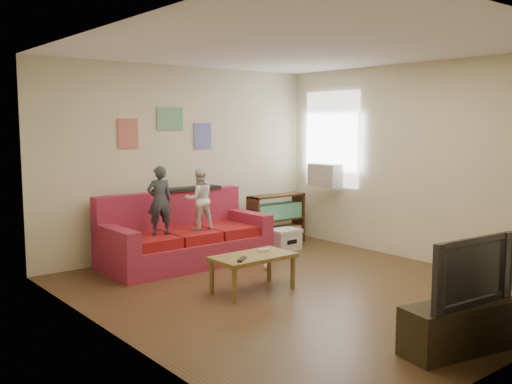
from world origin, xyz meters
TOP-DOWN VIEW (x-y plane):
  - room_shell at (0.00, 0.00)m, footprint 4.52×5.02m
  - sofa at (-0.34, 1.94)m, footprint 2.24×1.03m
  - child_a at (-0.80, 1.76)m, footprint 0.37×0.29m
  - child_b at (-0.20, 1.76)m, footprint 0.46×0.40m
  - coffee_table at (-0.45, 0.31)m, footprint 0.93×0.51m
  - remote at (-0.70, 0.19)m, footprint 0.20×0.17m
  - game_controller at (-0.25, 0.36)m, footprint 0.15×0.08m
  - bookshelf at (1.45, 2.08)m, footprint 0.98×0.29m
  - window at (2.22, 1.65)m, footprint 0.04×1.08m
  - ac_unit at (2.10, 1.65)m, footprint 0.28×0.55m
  - artwork_left at (-0.85, 2.48)m, footprint 0.30×0.01m
  - artwork_center at (-0.20, 2.48)m, footprint 0.42×0.01m
  - artwork_right at (0.35, 2.48)m, footprint 0.30×0.01m
  - file_box at (1.28, 1.69)m, footprint 0.45×0.34m
  - tv_stand at (-0.16, -2.11)m, footprint 1.13×0.58m
  - television at (-0.16, -2.11)m, footprint 1.00×0.22m
  - tissue at (0.28, 0.90)m, footprint 0.11×0.11m

SIDE VIEW (x-z plane):
  - tissue at x=0.28m, z-range 0.00..0.11m
  - file_box at x=1.28m, z-range 0.00..0.31m
  - tv_stand at x=-0.16m, z-range 0.00..0.41m
  - sofa at x=-0.34m, z-range -0.16..0.82m
  - bookshelf at x=1.45m, z-range -0.04..0.74m
  - coffee_table at x=-0.45m, z-range 0.15..0.57m
  - remote at x=-0.70m, z-range 0.42..0.44m
  - game_controller at x=-0.25m, z-range 0.42..0.45m
  - television at x=-0.16m, z-range 0.41..0.98m
  - child_b at x=-0.20m, z-range 0.47..1.29m
  - child_a at x=-0.80m, z-range 0.47..1.35m
  - ac_unit at x=2.10m, z-range 0.91..1.26m
  - room_shell at x=0.00m, z-range -0.01..2.71m
  - window at x=2.22m, z-range 0.90..2.38m
  - artwork_right at x=0.35m, z-range 1.51..1.89m
  - artwork_left at x=-0.85m, z-range 1.55..1.95m
  - artwork_center at x=-0.20m, z-range 1.79..2.11m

